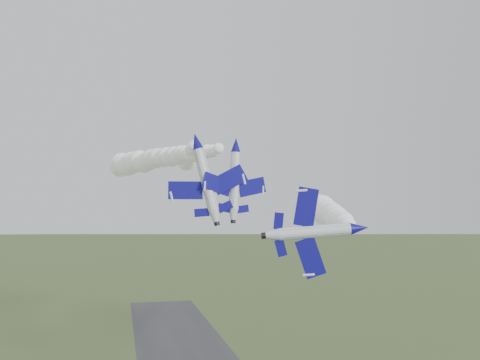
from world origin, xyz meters
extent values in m
cylinder|color=silver|center=(10.85, -0.15, 32.87)|extent=(3.39, 8.35, 1.58)
cone|color=navy|center=(9.68, -5.20, 32.87)|extent=(2.02, 2.45, 1.58)
cone|color=silver|center=(11.98, 4.71, 32.87)|extent=(1.93, 2.07, 1.58)
cylinder|color=black|center=(12.20, 5.66, 32.87)|extent=(0.91, 0.75, 0.80)
ellipsoid|color=black|center=(10.91, -2.33, 32.91)|extent=(1.66, 2.98, 1.05)
cube|color=navy|center=(10.67, 0.70, 35.78)|extent=(1.00, 2.40, 4.49)
cube|color=navy|center=(11.11, 0.59, 29.94)|extent=(1.00, 2.40, 4.49)
cube|color=navy|center=(11.66, 3.88, 34.43)|extent=(0.49, 1.10, 1.96)
cube|color=navy|center=(11.90, 3.82, 31.31)|extent=(0.49, 1.10, 1.96)
cube|color=navy|center=(12.96, 3.33, 32.97)|extent=(2.45, 2.01, 0.28)
cylinder|color=silver|center=(-5.39, 20.66, 45.43)|extent=(2.91, 9.46, 2.02)
cone|color=navy|center=(-5.96, 14.81, 45.43)|extent=(2.24, 2.62, 2.02)
cone|color=silver|center=(-4.85, 26.28, 45.43)|extent=(2.20, 2.18, 2.02)
cylinder|color=black|center=(-4.74, 27.38, 45.43)|extent=(1.08, 0.76, 1.02)
ellipsoid|color=black|center=(-5.78, 18.29, 46.03)|extent=(1.65, 3.31, 1.35)
cube|color=navy|center=(-8.48, 21.85, 44.46)|extent=(5.21, 3.13, 1.40)
cube|color=navy|center=(-2.06, 21.22, 46.08)|extent=(5.21, 3.13, 1.40)
cube|color=navy|center=(-6.65, 25.45, 45.00)|extent=(2.28, 1.42, 0.65)
cube|color=navy|center=(-3.23, 25.12, 45.86)|extent=(2.28, 1.42, 0.65)
cube|color=navy|center=(-5.32, 25.06, 46.83)|extent=(0.89, 1.83, 2.40)
cylinder|color=silver|center=(0.75, 21.22, 45.08)|extent=(4.13, 8.63, 1.59)
cone|color=navy|center=(2.40, 16.08, 45.08)|extent=(2.20, 2.62, 1.59)
cone|color=silver|center=(-0.84, 26.17, 45.08)|extent=(2.07, 2.23, 1.59)
cylinder|color=black|center=(-1.15, 27.14, 45.08)|extent=(0.95, 0.83, 0.80)
ellipsoid|color=black|center=(1.45, 19.13, 45.66)|extent=(1.91, 3.12, 1.06)
cube|color=navy|center=(-2.41, 21.06, 45.05)|extent=(5.21, 3.76, 0.33)
cube|color=navy|center=(3.40, 22.93, 44.81)|extent=(5.21, 3.76, 0.33)
cube|color=navy|center=(-2.11, 24.80, 45.15)|extent=(2.29, 1.69, 0.18)
cube|color=navy|center=(0.99, 25.79, 45.02)|extent=(2.29, 1.69, 0.18)
cube|color=navy|center=(-0.43, 25.08, 46.41)|extent=(0.70, 1.62, 2.24)
camera|label=1|loc=(-16.26, -57.94, 34.32)|focal=40.00mm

